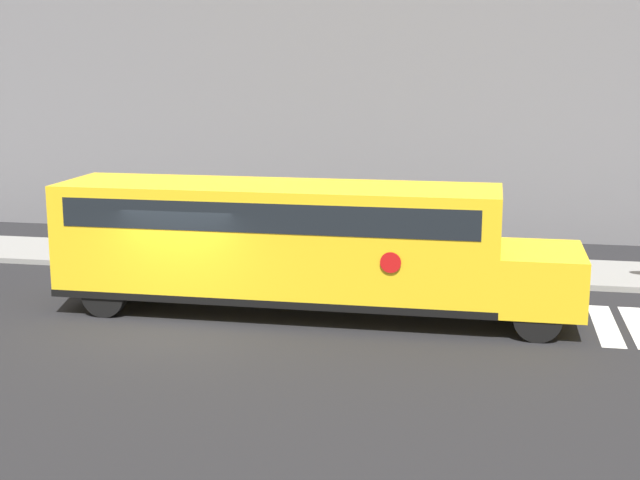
# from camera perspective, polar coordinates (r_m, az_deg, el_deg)

# --- Properties ---
(ground_plane) EXTENTS (60.00, 60.00, 0.00)m
(ground_plane) POSITION_cam_1_polar(r_m,az_deg,el_deg) (19.65, -9.38, -5.58)
(ground_plane) COLOR black
(sidewalk_strip) EXTENTS (44.00, 3.00, 0.15)m
(sidewalk_strip) POSITION_cam_1_polar(r_m,az_deg,el_deg) (25.61, -4.35, -1.26)
(sidewalk_strip) COLOR gray
(sidewalk_strip) RESTS_ON ground
(building_backdrop) EXTENTS (32.00, 4.00, 9.74)m
(building_backdrop) POSITION_cam_1_polar(r_m,az_deg,el_deg) (31.31, -1.29, 9.95)
(building_backdrop) COLOR slate
(building_backdrop) RESTS_ON ground
(school_bus) EXTENTS (11.71, 2.57, 2.96)m
(school_bus) POSITION_cam_1_polar(r_m,az_deg,el_deg) (20.12, -1.68, 0.01)
(school_bus) COLOR yellow
(school_bus) RESTS_ON ground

